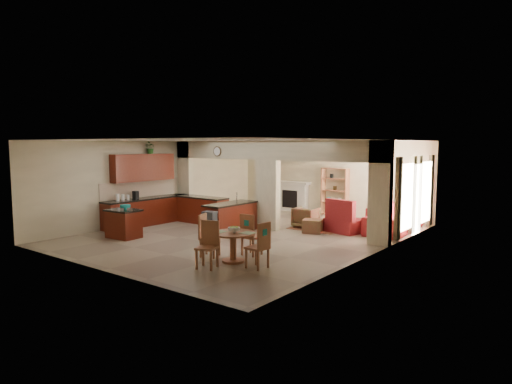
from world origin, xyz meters
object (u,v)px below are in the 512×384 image
Objects in this scene: armchair at (306,217)px; kitchen_island at (124,224)px; dining_table at (233,242)px; sofa at (394,218)px.

kitchen_island is at bearing 49.72° from armchair.
kitchen_island is 1.37× the size of armchair.
sofa is at bearing 75.30° from dining_table.
kitchen_island is 5.68m from armchair.
kitchen_island reaches higher than armchair.
kitchen_island is 0.36× the size of sofa.
dining_table is at bearing 161.49° from sofa.
armchair is (3.30, 4.61, -0.09)m from kitchen_island.
kitchen_island is 0.99× the size of dining_table.
sofa is (5.81, 5.75, -0.01)m from kitchen_island.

